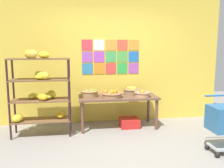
# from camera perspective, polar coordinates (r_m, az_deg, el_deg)

# --- Properties ---
(ground) EXTENTS (9.51, 9.51, 0.00)m
(ground) POSITION_cam_1_polar(r_m,az_deg,el_deg) (3.67, 2.61, -17.13)
(ground) COLOR gray
(back_wall_with_art) EXTENTS (5.05, 0.07, 2.78)m
(back_wall_with_art) POSITION_cam_1_polar(r_m,az_deg,el_deg) (5.08, -1.15, 6.30)
(back_wall_with_art) COLOR yellow
(back_wall_with_art) RESTS_ON ground
(banana_shelf_unit) EXTENTS (1.07, 0.49, 1.58)m
(banana_shelf_unit) POSITION_cam_1_polar(r_m,az_deg,el_deg) (4.44, -17.10, -0.51)
(banana_shelf_unit) COLOR #361C20
(banana_shelf_unit) RESTS_ON ground
(display_table) EXTENTS (1.57, 0.66, 0.65)m
(display_table) POSITION_cam_1_polar(r_m,az_deg,el_deg) (4.75, 1.47, -3.85)
(display_table) COLOR brown
(display_table) RESTS_ON ground
(fruit_basket_right) EXTENTS (0.38, 0.38, 0.17)m
(fruit_basket_right) POSITION_cam_1_polar(r_m,az_deg,el_deg) (4.92, 4.90, -1.63)
(fruit_basket_right) COLOR #896A4B
(fruit_basket_right) RESTS_ON display_table
(fruit_basket_back_left) EXTENTS (0.41, 0.41, 0.15)m
(fruit_basket_back_left) POSITION_cam_1_polar(r_m,az_deg,el_deg) (4.59, -0.02, -2.52)
(fruit_basket_back_left) COLOR #9C6B45
(fruit_basket_back_left) RESTS_ON display_table
(fruit_basket_left) EXTENTS (0.35, 0.35, 0.15)m
(fruit_basket_left) POSITION_cam_1_polar(r_m,az_deg,el_deg) (4.69, -5.50, -2.25)
(fruit_basket_left) COLOR #997344
(fruit_basket_left) RESTS_ON display_table
(fruit_basket_centre) EXTENTS (0.32, 0.32, 0.14)m
(fruit_basket_centre) POSITION_cam_1_polar(r_m,az_deg,el_deg) (4.68, 7.40, -2.38)
(fruit_basket_centre) COLOR tan
(fruit_basket_centre) RESTS_ON display_table
(produce_crate_under_table) EXTENTS (0.39, 0.33, 0.18)m
(produce_crate_under_table) POSITION_cam_1_polar(r_m,az_deg,el_deg) (4.88, 4.26, -9.37)
(produce_crate_under_table) COLOR red
(produce_crate_under_table) RESTS_ON ground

